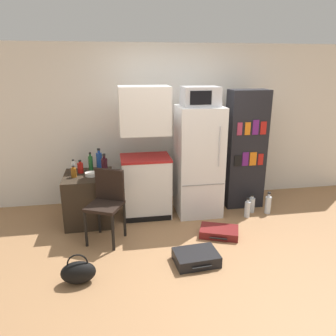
% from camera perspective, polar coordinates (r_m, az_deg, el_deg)
% --- Properties ---
extents(ground_plane, '(24.00, 24.00, 0.00)m').
position_cam_1_polar(ground_plane, '(4.01, 6.96, -15.43)').
color(ground_plane, '#A3754C').
extents(wall_back, '(6.40, 0.10, 2.49)m').
position_cam_1_polar(wall_back, '(5.43, 3.48, 7.70)').
color(wall_back, white).
rests_on(wall_back, ground_plane).
extents(side_table, '(0.66, 0.70, 0.70)m').
position_cam_1_polar(side_table, '(4.83, -13.52, -5.13)').
color(side_table, '#2D2319').
rests_on(side_table, ground_plane).
extents(kitchen_hutch, '(0.71, 0.55, 1.90)m').
position_cam_1_polar(kitchen_hutch, '(4.74, -3.96, 1.67)').
color(kitchen_hutch, white).
rests_on(kitchen_hutch, ground_plane).
extents(refrigerator, '(0.64, 0.64, 1.62)m').
position_cam_1_polar(refrigerator, '(4.86, 5.32, 1.18)').
color(refrigerator, white).
rests_on(refrigerator, ground_plane).
extents(microwave, '(0.51, 0.40, 0.27)m').
position_cam_1_polar(microwave, '(4.68, 5.65, 12.31)').
color(microwave, '#B7B7BC').
rests_on(microwave, refrigerator).
extents(bookshelf, '(0.58, 0.34, 1.83)m').
position_cam_1_polar(bookshelf, '(5.21, 13.31, 3.10)').
color(bookshelf, black).
rests_on(bookshelf, ground_plane).
extents(bottle_green_tall, '(0.06, 0.06, 0.28)m').
position_cam_1_polar(bottle_green_tall, '(4.83, -13.32, 0.79)').
color(bottle_green_tall, '#1E6028').
rests_on(bottle_green_tall, side_table).
extents(bottle_blue_soda, '(0.09, 0.09, 0.31)m').
position_cam_1_polar(bottle_blue_soda, '(4.91, -11.88, 1.30)').
color(bottle_blue_soda, '#1E47A3').
rests_on(bottle_blue_soda, side_table).
extents(bottle_ketchup_red, '(0.08, 0.08, 0.19)m').
position_cam_1_polar(bottle_ketchup_red, '(4.80, -15.02, 0.07)').
color(bottle_ketchup_red, '#AD1914').
rests_on(bottle_ketchup_red, side_table).
extents(bottle_clear_short, '(0.06, 0.06, 0.21)m').
position_cam_1_polar(bottle_clear_short, '(4.78, -16.11, 0.02)').
color(bottle_clear_short, silver).
rests_on(bottle_clear_short, side_table).
extents(bottle_amber_beer, '(0.08, 0.08, 0.16)m').
position_cam_1_polar(bottle_amber_beer, '(4.65, -16.09, -0.72)').
color(bottle_amber_beer, brown).
rests_on(bottle_amber_beer, side_table).
extents(bottle_wine_dark, '(0.08, 0.08, 0.31)m').
position_cam_1_polar(bottle_wine_dark, '(4.61, -11.00, 0.30)').
color(bottle_wine_dark, black).
rests_on(bottle_wine_dark, side_table).
extents(bowl, '(0.17, 0.17, 0.05)m').
position_cam_1_polar(bowl, '(4.66, -13.21, -1.03)').
color(bowl, silver).
rests_on(bowl, side_table).
extents(chair, '(0.53, 0.53, 0.92)m').
position_cam_1_polar(chair, '(4.23, -10.55, -5.26)').
color(chair, black).
rests_on(chair, ground_plane).
extents(suitcase_large_flat, '(0.52, 0.42, 0.13)m').
position_cam_1_polar(suitcase_large_flat, '(3.90, 4.93, -15.27)').
color(suitcase_large_flat, black).
rests_on(suitcase_large_flat, ground_plane).
extents(suitcase_small_flat, '(0.58, 0.48, 0.10)m').
position_cam_1_polar(suitcase_small_flat, '(4.48, 8.88, -10.92)').
color(suitcase_small_flat, maroon).
rests_on(suitcase_small_flat, ground_plane).
extents(handbag, '(0.36, 0.20, 0.33)m').
position_cam_1_polar(handbag, '(3.67, -15.35, -17.08)').
color(handbag, black).
rests_on(handbag, ground_plane).
extents(water_bottle_front, '(0.10, 0.10, 0.29)m').
position_cam_1_polar(water_bottle_front, '(5.22, 14.34, -6.19)').
color(water_bottle_front, silver).
rests_on(water_bottle_front, ground_plane).
extents(water_bottle_middle, '(0.08, 0.08, 0.31)m').
position_cam_1_polar(water_bottle_middle, '(5.04, 13.65, -6.92)').
color(water_bottle_middle, silver).
rests_on(water_bottle_middle, ground_plane).
extents(water_bottle_back, '(0.09, 0.09, 0.34)m').
position_cam_1_polar(water_bottle_back, '(5.23, 17.02, -6.06)').
color(water_bottle_back, silver).
rests_on(water_bottle_back, ground_plane).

